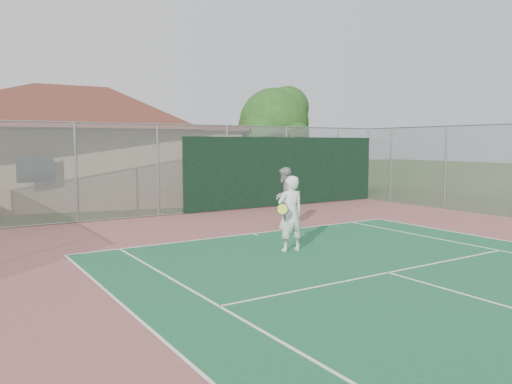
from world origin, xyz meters
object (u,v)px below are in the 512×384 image
tree (276,126)px  player_white_front (290,214)px  player_grey_back (284,197)px  clubhouse (81,134)px

tree → player_white_front: bearing=-122.9°
tree → player_grey_back: tree is taller
player_white_front → player_grey_back: player_grey_back is taller
clubhouse → tree: bearing=-21.3°
tree → player_white_front: (-6.21, -9.60, -2.65)m
clubhouse → player_grey_back: 12.45m
clubhouse → player_grey_back: size_ratio=8.48×
clubhouse → player_white_front: size_ratio=8.58×
player_grey_back → clubhouse: bearing=-101.6°
clubhouse → player_white_front: (1.60, -14.90, -2.27)m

